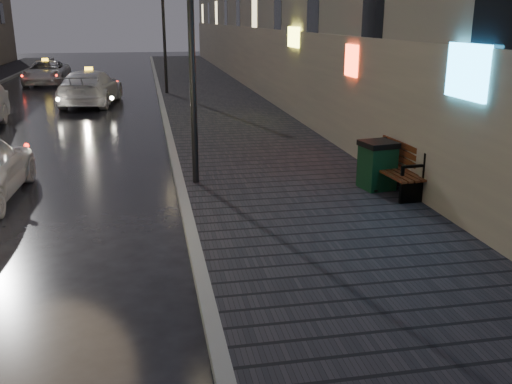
% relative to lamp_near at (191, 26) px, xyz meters
% --- Properties ---
extents(ground, '(120.00, 120.00, 0.00)m').
position_rel_lamp_near_xyz_m(ground, '(-1.85, -6.00, -3.49)').
color(ground, black).
rests_on(ground, ground).
extents(sidewalk, '(4.60, 58.00, 0.15)m').
position_rel_lamp_near_xyz_m(sidewalk, '(2.05, 15.00, -3.41)').
color(sidewalk, black).
rests_on(sidewalk, ground).
extents(curb, '(0.20, 58.00, 0.15)m').
position_rel_lamp_near_xyz_m(curb, '(-0.35, 15.00, -3.41)').
color(curb, slate).
rests_on(curb, ground).
extents(lamp_near, '(0.36, 0.36, 5.28)m').
position_rel_lamp_near_xyz_m(lamp_near, '(0.00, 0.00, 0.00)').
color(lamp_near, black).
rests_on(lamp_near, sidewalk).
extents(lamp_far, '(0.36, 0.36, 5.28)m').
position_rel_lamp_near_xyz_m(lamp_far, '(0.00, 16.00, 0.00)').
color(lamp_far, black).
rests_on(lamp_far, sidewalk).
extents(bench, '(0.84, 2.01, 1.00)m').
position_rel_lamp_near_xyz_m(bench, '(4.08, -1.46, -2.84)').
color(bench, black).
rests_on(bench, sidewalk).
extents(trash_bin, '(0.77, 0.77, 1.02)m').
position_rel_lamp_near_xyz_m(trash_bin, '(3.75, -1.22, -2.82)').
color(trash_bin, black).
rests_on(trash_bin, sidewalk).
extents(taxi_mid, '(2.75, 5.36, 1.49)m').
position_rel_lamp_near_xyz_m(taxi_mid, '(-3.36, 13.65, -2.74)').
color(taxi_mid, silver).
rests_on(taxi_mid, ground).
extents(taxi_far, '(2.28, 4.78, 1.32)m').
position_rel_lamp_near_xyz_m(taxi_far, '(-6.54, 22.57, -2.83)').
color(taxi_far, '#B8B9BF').
rests_on(taxi_far, ground).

